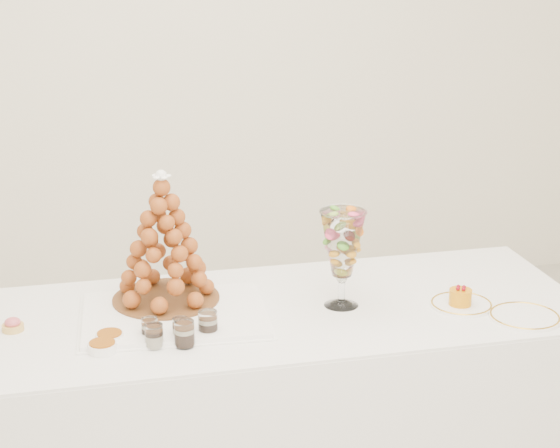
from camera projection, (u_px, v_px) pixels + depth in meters
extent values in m
cube|color=white|center=(170.00, 24.00, 4.40)|extent=(4.50, 0.04, 2.80)
cube|color=white|center=(284.00, 412.00, 3.02)|extent=(1.89, 0.77, 0.71)
cube|color=white|center=(284.00, 310.00, 2.91)|extent=(1.88, 0.77, 0.01)
cube|color=white|center=(174.00, 315.00, 2.84)|extent=(0.57, 0.45, 0.02)
cylinder|color=white|center=(341.00, 302.00, 2.93)|extent=(0.11, 0.11, 0.02)
cylinder|color=white|center=(342.00, 289.00, 2.92)|extent=(0.02, 0.02, 0.07)
sphere|color=white|center=(342.00, 278.00, 2.91)|extent=(0.04, 0.04, 0.04)
cylinder|color=white|center=(461.00, 304.00, 2.93)|extent=(0.19, 0.19, 0.01)
cylinder|color=white|center=(525.00, 317.00, 2.84)|extent=(0.22, 0.22, 0.01)
cylinder|color=tan|center=(13.00, 327.00, 2.75)|extent=(0.06, 0.06, 0.02)
ellipsoid|color=#C04F58|center=(12.00, 322.00, 2.75)|extent=(0.05, 0.05, 0.03)
cylinder|color=white|center=(150.00, 329.00, 2.69)|extent=(0.05, 0.05, 0.06)
cylinder|color=white|center=(181.00, 329.00, 2.69)|extent=(0.06, 0.06, 0.06)
cylinder|color=white|center=(208.00, 324.00, 2.71)|extent=(0.06, 0.06, 0.08)
cylinder|color=white|center=(154.00, 336.00, 2.64)|extent=(0.07, 0.07, 0.07)
cylinder|color=white|center=(184.00, 334.00, 2.64)|extent=(0.07, 0.07, 0.08)
cylinder|color=white|center=(110.00, 338.00, 2.68)|extent=(0.08, 0.08, 0.02)
cylinder|color=white|center=(102.00, 347.00, 2.62)|extent=(0.08, 0.08, 0.03)
cylinder|color=brown|center=(166.00, 298.00, 2.93)|extent=(0.34, 0.34, 0.01)
cone|color=#924216|center=(164.00, 237.00, 2.87)|extent=(0.34, 0.34, 0.40)
sphere|color=white|center=(161.00, 177.00, 2.81)|extent=(0.04, 0.04, 0.04)
cylinder|color=orange|center=(460.00, 297.00, 2.91)|extent=(0.07, 0.07, 0.05)
sphere|color=maroon|center=(464.00, 287.00, 2.91)|extent=(0.01, 0.01, 0.01)
sphere|color=maroon|center=(458.00, 287.00, 2.91)|extent=(0.01, 0.01, 0.01)
sphere|color=maroon|center=(458.00, 289.00, 2.89)|extent=(0.01, 0.01, 0.01)
sphere|color=maroon|center=(464.00, 289.00, 2.89)|extent=(0.01, 0.01, 0.01)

